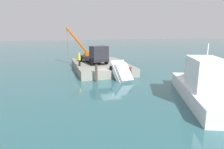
% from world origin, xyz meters
% --- Properties ---
extents(ground, '(200.00, 200.00, 0.00)m').
position_xyz_m(ground, '(0.00, 0.00, 0.00)').
color(ground, '#2D6066').
extents(dock, '(12.51, 7.71, 1.13)m').
position_xyz_m(dock, '(-5.65, 0.00, 0.57)').
color(dock, gray).
rests_on(dock, ground).
extents(crane_truck, '(9.44, 5.47, 5.45)m').
position_xyz_m(crane_truck, '(-5.42, -1.01, 2.47)').
color(crane_truck, black).
rests_on(crane_truck, dock).
extents(dock_worker, '(0.34, 0.34, 1.89)m').
position_xyz_m(dock_worker, '(-3.88, -3.46, 2.10)').
color(dock_worker, black).
rests_on(dock_worker, dock).
extents(salvaged_car, '(4.02, 2.54, 3.74)m').
position_xyz_m(salvaged_car, '(1.64, 1.12, 0.60)').
color(salvaged_car, silver).
rests_on(salvaged_car, ground).
extents(moored_yacht, '(13.83, 7.94, 6.29)m').
position_xyz_m(moored_yacht, '(8.88, 6.06, 0.74)').
color(moored_yacht, white).
rests_on(moored_yacht, ground).
extents(piling_near, '(0.29, 0.29, 2.09)m').
position_xyz_m(piling_near, '(1.30, -2.12, 1.05)').
color(piling_near, '#4D3A30').
rests_on(piling_near, ground).
extents(piling_mid, '(0.30, 0.30, 1.63)m').
position_xyz_m(piling_mid, '(1.50, 2.15, 0.82)').
color(piling_mid, brown).
rests_on(piling_mid, ground).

